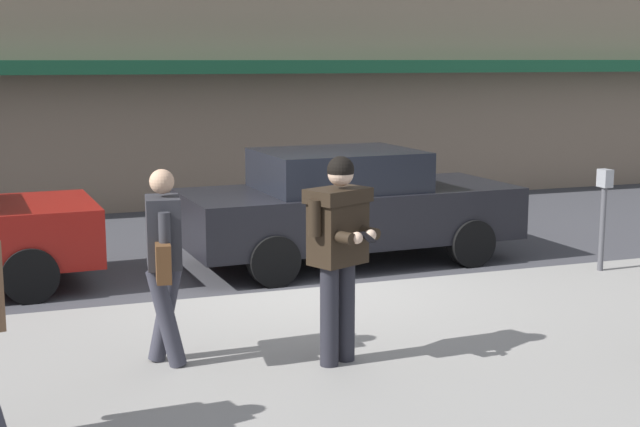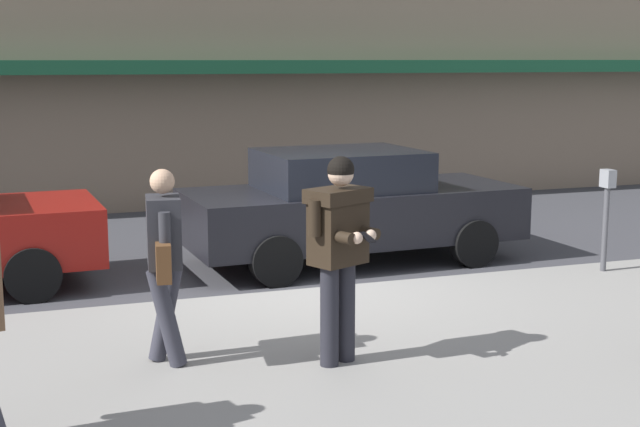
% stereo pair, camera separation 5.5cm
% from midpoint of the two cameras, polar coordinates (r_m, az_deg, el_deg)
% --- Properties ---
extents(ground_plane, '(80.00, 80.00, 0.00)m').
position_cam_midpoint_polar(ground_plane, '(10.51, -1.24, -5.26)').
color(ground_plane, '#3D3D42').
extents(sidewalk, '(32.00, 5.30, 0.14)m').
position_cam_midpoint_polar(sidewalk, '(8.40, 11.60, -8.88)').
color(sidewalk, gray).
rests_on(sidewalk, ground).
extents(curb_paint_line, '(28.00, 0.12, 0.01)m').
position_cam_midpoint_polar(curb_paint_line, '(10.90, 3.69, -4.71)').
color(curb_paint_line, silver).
rests_on(curb_paint_line, ground).
extents(parked_sedan_mid, '(4.58, 2.09, 1.54)m').
position_cam_midpoint_polar(parked_sedan_mid, '(12.04, 1.61, 0.54)').
color(parked_sedan_mid, black).
rests_on(parked_sedan_mid, ground).
extents(man_texting_on_phone, '(0.62, 0.65, 1.81)m').
position_cam_midpoint_polar(man_texting_on_phone, '(7.54, 1.00, -1.54)').
color(man_texting_on_phone, '#23232B').
rests_on(man_texting_on_phone, sidewalk).
extents(pedestrian_with_bag, '(0.36, 0.72, 1.70)m').
position_cam_midpoint_polar(pedestrian_with_bag, '(7.66, -10.16, -2.62)').
color(pedestrian_with_bag, '#33333D').
rests_on(pedestrian_with_bag, sidewalk).
extents(parking_meter, '(0.12, 0.18, 1.27)m').
position_cam_midpoint_polar(parking_meter, '(11.50, 17.56, 0.54)').
color(parking_meter, '#4C4C51').
rests_on(parking_meter, sidewalk).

